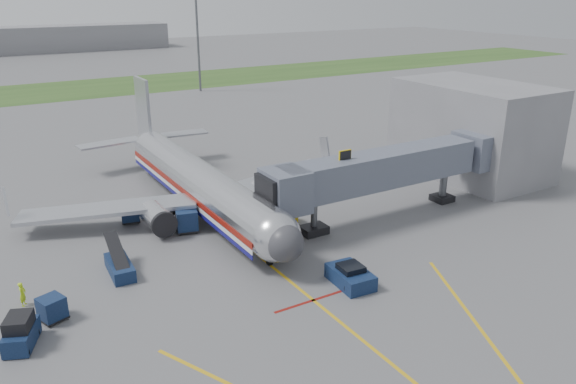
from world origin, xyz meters
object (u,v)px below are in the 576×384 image
airliner (199,182)px  pushback_tug (350,276)px  baggage_tug (21,333)px  belt_loader (120,266)px  ramp_worker (23,294)px

airliner → pushback_tug: 19.17m
baggage_tug → belt_loader: size_ratio=0.67×
airliner → baggage_tug: bearing=-139.6°
baggage_tug → ramp_worker: bearing=81.7°
belt_loader → ramp_worker: size_ratio=2.84×
airliner → belt_loader: size_ratio=7.55×
airliner → belt_loader: (-10.00, -8.83, -2.08)m
pushback_tug → belt_loader: size_ratio=0.79×
pushback_tug → ramp_worker: (-20.03, 8.78, 0.21)m
pushback_tug → belt_loader: bearing=143.6°
belt_loader → pushback_tug: bearing=-36.4°
airliner → ramp_worker: airliner is taller
airliner → belt_loader: 13.50m
airliner → baggage_tug: airliner is taller
baggage_tug → ramp_worker: size_ratio=1.89×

